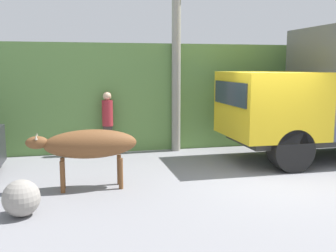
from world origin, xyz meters
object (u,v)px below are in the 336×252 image
(pedestrian_on_hill, at_px, (108,120))
(utility_pole, at_px, (176,55))
(roadside_rock, at_px, (21,198))
(brown_cow, at_px, (89,145))

(pedestrian_on_hill, xyz_separation_m, utility_pole, (2.00, 0.11, 1.79))
(utility_pole, height_order, roadside_rock, utility_pole)
(utility_pole, distance_m, roadside_rock, 6.33)
(pedestrian_on_hill, distance_m, roadside_rock, 4.73)
(pedestrian_on_hill, height_order, roadside_rock, pedestrian_on_hill)
(pedestrian_on_hill, xyz_separation_m, roadside_rock, (-1.78, -4.33, -0.69))
(pedestrian_on_hill, bearing_deg, roadside_rock, 74.57)
(pedestrian_on_hill, distance_m, utility_pole, 2.69)
(utility_pole, bearing_deg, brown_cow, -129.56)
(pedestrian_on_hill, bearing_deg, brown_cow, 85.47)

